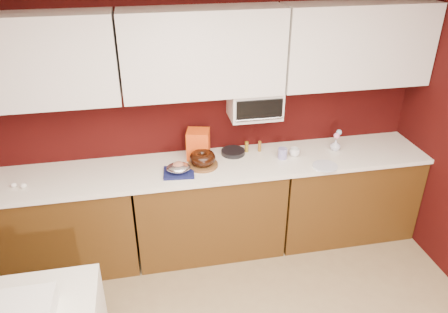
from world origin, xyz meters
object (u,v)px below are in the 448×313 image
at_px(toaster_oven, 255,103).
at_px(flower_vase, 335,144).
at_px(bundt_cake, 203,158).
at_px(pandoro_box, 198,144).
at_px(blue_jar, 282,153).
at_px(foil_ham_nest, 179,168).
at_px(coffee_mug, 295,152).
at_px(newspaper_stack, 24,311).

height_order(toaster_oven, flower_vase, toaster_oven).
distance_m(bundt_cake, pandoro_box, 0.17).
xyz_separation_m(blue_jar, flower_vase, (0.53, 0.06, 0.01)).
height_order(toaster_oven, foil_ham_nest, toaster_oven).
distance_m(toaster_oven, pandoro_box, 0.62).
relative_size(foil_ham_nest, pandoro_box, 0.76).
bearing_deg(toaster_oven, blue_jar, -37.95).
bearing_deg(coffee_mug, bundt_cake, -178.32).
relative_size(toaster_oven, coffee_mug, 4.97).
xyz_separation_m(foil_ham_nest, flower_vase, (1.48, 0.15, 0.00)).
bearing_deg(newspaper_stack, bundt_cake, 46.73).
bearing_deg(newspaper_stack, blue_jar, 33.94).
height_order(blue_jar, newspaper_stack, blue_jar).
relative_size(bundt_cake, foil_ham_nest, 1.11).
bearing_deg(coffee_mug, flower_vase, 5.62).
distance_m(pandoro_box, coffee_mug, 0.87).
xyz_separation_m(bundt_cake, newspaper_stack, (-1.24, -1.32, -0.17)).
xyz_separation_m(toaster_oven, bundt_cake, (-0.50, -0.18, -0.39)).
distance_m(coffee_mug, flower_vase, 0.41).
bearing_deg(coffee_mug, newspaper_stack, -147.25).
relative_size(foil_ham_nest, newspaper_stack, 0.60).
relative_size(foil_ham_nest, blue_jar, 2.08).
height_order(foil_ham_nest, flower_vase, flower_vase).
xyz_separation_m(bundt_cake, blue_jar, (0.72, 0.01, -0.03)).
xyz_separation_m(bundt_cake, foil_ham_nest, (-0.22, -0.09, -0.03)).
bearing_deg(flower_vase, blue_jar, -173.60).
relative_size(flower_vase, newspaper_stack, 0.35).
relative_size(pandoro_box, newspaper_stack, 0.79).
height_order(bundt_cake, newspaper_stack, bundt_cake).
height_order(pandoro_box, blue_jar, pandoro_box).
bearing_deg(flower_vase, coffee_mug, -174.38).
bearing_deg(flower_vase, foil_ham_nest, -174.05).
relative_size(blue_jar, flower_vase, 0.84).
xyz_separation_m(pandoro_box, blue_jar, (0.74, -0.16, -0.08)).
height_order(toaster_oven, bundt_cake, toaster_oven).
height_order(foil_ham_nest, coffee_mug, foil_ham_nest).
distance_m(toaster_oven, foil_ham_nest, 0.87).
bearing_deg(blue_jar, bundt_cake, -179.55).
xyz_separation_m(toaster_oven, flower_vase, (0.76, -0.12, -0.42)).
height_order(toaster_oven, pandoro_box, toaster_oven).
bearing_deg(bundt_cake, pandoro_box, 94.08).
bearing_deg(flower_vase, newspaper_stack, -151.04).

